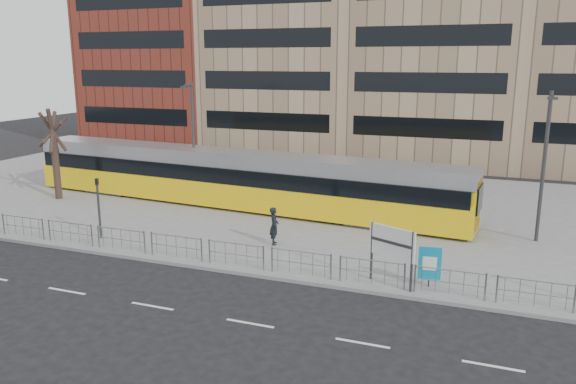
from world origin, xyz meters
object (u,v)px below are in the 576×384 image
(station_sign, at_px, (392,245))
(traffic_light_west, at_px, (98,200))
(tram, at_px, (232,179))
(bare_tree, at_px, (50,106))
(lamp_post_east, at_px, (544,161))
(lamp_post_west, at_px, (193,136))
(ad_panel, at_px, (430,264))
(pedestrian, at_px, (274,226))

(station_sign, height_order, traffic_light_west, traffic_light_west)
(tram, relative_size, station_sign, 12.01)
(traffic_light_west, distance_m, bare_tree, 10.75)
(traffic_light_west, height_order, bare_tree, bare_tree)
(tram, distance_m, lamp_post_east, 17.49)
(traffic_light_west, xyz_separation_m, lamp_post_west, (0.49, 8.67, 2.15))
(ad_panel, relative_size, lamp_post_west, 0.22)
(lamp_post_east, xyz_separation_m, bare_tree, (-28.72, -1.33, 1.90))
(station_sign, bearing_deg, lamp_post_east, 78.47)
(station_sign, bearing_deg, bare_tree, -172.78)
(ad_panel, distance_m, lamp_post_east, 9.46)
(lamp_post_east, bearing_deg, tram, 176.72)
(pedestrian, bearing_deg, tram, 19.27)
(traffic_light_west, xyz_separation_m, lamp_post_east, (20.67, 7.23, 2.09))
(traffic_light_west, bearing_deg, tram, 48.13)
(traffic_light_west, distance_m, lamp_post_east, 22.00)
(lamp_post_west, relative_size, bare_tree, 0.92)
(station_sign, relative_size, bare_tree, 0.30)
(ad_panel, height_order, traffic_light_west, traffic_light_west)
(ad_panel, bearing_deg, tram, 138.19)
(tram, relative_size, ad_panel, 17.51)
(station_sign, relative_size, lamp_post_east, 0.33)
(tram, height_order, ad_panel, tram)
(ad_panel, distance_m, pedestrian, 8.24)
(traffic_light_west, bearing_deg, ad_panel, -21.66)
(bare_tree, bearing_deg, tram, 11.48)
(station_sign, xyz_separation_m, traffic_light_west, (-14.88, 0.93, 0.29))
(ad_panel, xyz_separation_m, pedestrian, (-7.75, 2.80, -0.04))
(lamp_post_east, relative_size, bare_tree, 0.90)
(pedestrian, distance_m, lamp_post_east, 13.45)
(lamp_post_east, height_order, bare_tree, bare_tree)
(tram, xyz_separation_m, station_sign, (11.51, -9.15, -0.03))
(station_sign, xyz_separation_m, bare_tree, (-22.93, 6.83, 4.29))
(station_sign, distance_m, lamp_post_east, 10.29)
(traffic_light_west, bearing_deg, station_sign, -23.16)
(lamp_post_east, bearing_deg, station_sign, -125.35)
(ad_panel, bearing_deg, bare_tree, 157.47)
(tram, relative_size, traffic_light_west, 9.40)
(ad_panel, distance_m, lamp_post_west, 18.63)
(ad_panel, bearing_deg, traffic_light_west, 170.30)
(tram, bearing_deg, bare_tree, -163.75)
(traffic_light_west, bearing_deg, pedestrian, -5.21)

